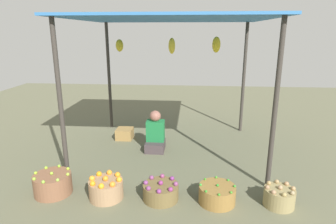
# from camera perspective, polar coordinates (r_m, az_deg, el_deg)

# --- Properties ---
(ground_plane) EXTENTS (14.00, 14.00, 0.00)m
(ground_plane) POSITION_cam_1_polar(r_m,az_deg,el_deg) (5.63, 0.58, -7.49)
(ground_plane) COLOR #606048
(market_stall_structure) EXTENTS (3.35, 2.83, 2.46)m
(market_stall_structure) POSITION_cam_1_polar(r_m,az_deg,el_deg) (5.19, 0.71, 16.49)
(market_stall_structure) COLOR #38332D
(market_stall_structure) RESTS_ON ground
(vendor_person) EXTENTS (0.36, 0.44, 0.78)m
(vendor_person) POSITION_cam_1_polar(r_m,az_deg,el_deg) (5.54, -2.53, -4.60)
(vendor_person) COLOR #413639
(vendor_person) RESTS_ON ground
(basket_limes) EXTENTS (0.52, 0.52, 0.33)m
(basket_limes) POSITION_cam_1_polar(r_m,az_deg,el_deg) (4.47, -21.92, -13.08)
(basket_limes) COLOR brown
(basket_limes) RESTS_ON ground
(basket_oranges) EXTENTS (0.47, 0.47, 0.33)m
(basket_oranges) POSITION_cam_1_polar(r_m,az_deg,el_deg) (4.16, -12.20, -14.62)
(basket_oranges) COLOR #9E7A56
(basket_oranges) RESTS_ON ground
(basket_purple_onions) EXTENTS (0.49, 0.49, 0.28)m
(basket_purple_onions) POSITION_cam_1_polar(r_m,az_deg,el_deg) (4.06, -1.46, -15.49)
(basket_purple_onions) COLOR brown
(basket_purple_onions) RESTS_ON ground
(basket_green_chilies) EXTENTS (0.49, 0.49, 0.27)m
(basket_green_chilies) POSITION_cam_1_polar(r_m,az_deg,el_deg) (4.04, 9.72, -15.79)
(basket_green_chilies) COLOR olive
(basket_green_chilies) RESTS_ON ground
(basket_potatoes) EXTENTS (0.40, 0.40, 0.29)m
(basket_potatoes) POSITION_cam_1_polar(r_m,az_deg,el_deg) (4.18, 21.22, -15.44)
(basket_potatoes) COLOR #8D7E51
(basket_potatoes) RESTS_ON ground
(wooden_crate_near_vendor) EXTENTS (0.34, 0.34, 0.22)m
(wooden_crate_near_vendor) POSITION_cam_1_polar(r_m,az_deg,el_deg) (6.23, -8.61, -4.28)
(wooden_crate_near_vendor) COLOR olive
(wooden_crate_near_vendor) RESTS_ON ground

